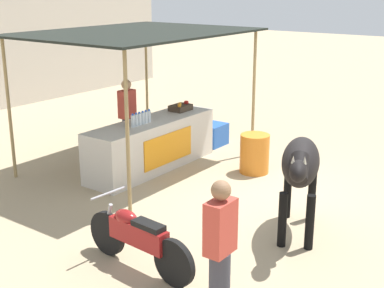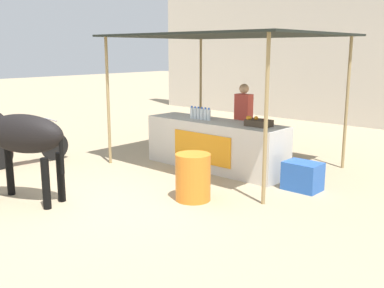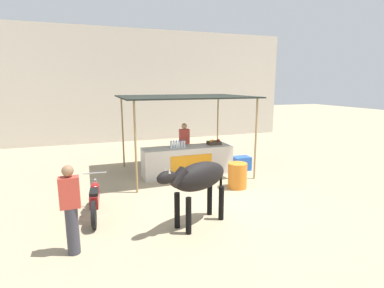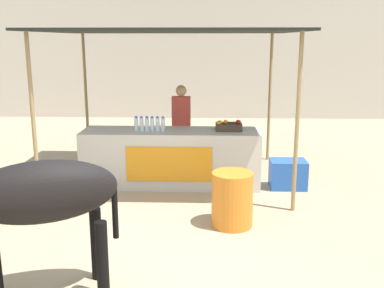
{
  "view_description": "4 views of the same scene",
  "coord_description": "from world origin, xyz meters",
  "views": [
    {
      "loc": [
        -7.52,
        -4.24,
        3.46
      ],
      "look_at": [
        -0.41,
        0.94,
        0.81
      ],
      "focal_mm": 50.0,
      "sensor_mm": 36.0,
      "label": 1
    },
    {
      "loc": [
        5.48,
        -4.57,
        2.34
      ],
      "look_at": [
        0.5,
        0.96,
        0.76
      ],
      "focal_mm": 42.0,
      "sensor_mm": 36.0,
      "label": 2
    },
    {
      "loc": [
        -3.13,
        -7.0,
        3.01
      ],
      "look_at": [
        -0.06,
        1.58,
        1.18
      ],
      "focal_mm": 28.0,
      "sensor_mm": 36.0,
      "label": 3
    },
    {
      "loc": [
        0.61,
        -5.22,
        2.47
      ],
      "look_at": [
        0.39,
        1.27,
        0.95
      ],
      "focal_mm": 42.0,
      "sensor_mm": 36.0,
      "label": 4
    }
  ],
  "objects": [
    {
      "name": "water_bottle_row",
      "position": [
        -0.35,
        2.15,
        1.07
      ],
      "size": [
        0.52,
        0.07,
        0.25
      ],
      "color": "silver",
      "rests_on": "stall_counter"
    },
    {
      "name": "cow",
      "position": [
        -0.97,
        -1.33,
        1.03
      ],
      "size": [
        1.82,
        1.04,
        1.44
      ],
      "color": "black",
      "rests_on": "ground"
    },
    {
      "name": "ground_plane",
      "position": [
        0.0,
        0.0,
        0.0
      ],
      "size": [
        60.0,
        60.0,
        0.0
      ],
      "primitive_type": "plane",
      "color": "tan"
    },
    {
      "name": "cooler_box",
      "position": [
        1.99,
        2.1,
        0.24
      ],
      "size": [
        0.6,
        0.44,
        0.48
      ],
      "primitive_type": "cube",
      "color": "blue",
      "rests_on": "ground"
    },
    {
      "name": "stall_awning",
      "position": [
        0.0,
        2.5,
        2.51
      ],
      "size": [
        4.2,
        3.2,
        2.62
      ],
      "color": "black",
      "rests_on": "ground"
    },
    {
      "name": "vendor_behind_counter",
      "position": [
        0.14,
        2.95,
        0.85
      ],
      "size": [
        0.34,
        0.22,
        1.65
      ],
      "color": "#383842",
      "rests_on": "ground"
    },
    {
      "name": "passerby_on_street",
      "position": [
        -3.48,
        -1.64,
        0.85
      ],
      "size": [
        0.34,
        0.22,
        1.65
      ],
      "color": "#383842",
      "rests_on": "ground"
    },
    {
      "name": "motorcycle_parked",
      "position": [
        -3.05,
        -0.14,
        0.43
      ],
      "size": [
        0.55,
        1.8,
        0.9
      ],
      "color": "black",
      "rests_on": "ground"
    },
    {
      "name": "fruit_crate",
      "position": [
        0.98,
        2.24,
        1.03
      ],
      "size": [
        0.44,
        0.32,
        0.18
      ],
      "color": "#3F3326",
      "rests_on": "stall_counter"
    },
    {
      "name": "stall_counter",
      "position": [
        0.0,
        2.2,
        0.48
      ],
      "size": [
        3.0,
        0.82,
        0.96
      ],
      "color": "beige",
      "rests_on": "ground"
    },
    {
      "name": "building_wall_far",
      "position": [
        0.0,
        9.18,
        2.89
      ],
      "size": [
        16.0,
        0.5,
        5.78
      ],
      "primitive_type": "cube",
      "color": "beige",
      "rests_on": "ground"
    },
    {
      "name": "water_barrel",
      "position": [
        0.96,
        0.48,
        0.37
      ],
      "size": [
        0.55,
        0.55,
        0.75
      ],
      "primitive_type": "cylinder",
      "color": "orange",
      "rests_on": "ground"
    }
  ]
}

